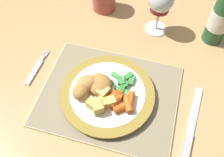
# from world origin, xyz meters

# --- Properties ---
(ground_plane) EXTENTS (6.00, 6.00, 0.00)m
(ground_plane) POSITION_xyz_m (0.00, 0.00, 0.00)
(ground_plane) COLOR #4C4238
(dining_table) EXTENTS (1.25, 0.98, 0.74)m
(dining_table) POSITION_xyz_m (0.00, 0.00, 0.65)
(dining_table) COLOR tan
(dining_table) RESTS_ON ground
(placemat) EXTENTS (0.36, 0.29, 0.01)m
(placemat) POSITION_xyz_m (0.05, -0.20, 0.74)
(placemat) COLOR #CCB789
(placemat) RESTS_ON dining_table
(dinner_plate) EXTENTS (0.25, 0.25, 0.02)m
(dinner_plate) POSITION_xyz_m (0.05, -0.21, 0.76)
(dinner_plate) COLOR white
(dinner_plate) RESTS_ON placemat
(breaded_croquettes) EXTENTS (0.11, 0.10, 0.04)m
(breaded_croquettes) POSITION_xyz_m (0.01, -0.21, 0.78)
(breaded_croquettes) COLOR #B77F3D
(breaded_croquettes) RESTS_ON dinner_plate
(green_beans_pile) EXTENTS (0.08, 0.08, 0.02)m
(green_beans_pile) POSITION_xyz_m (0.08, -0.18, 0.77)
(green_beans_pile) COLOR green
(green_beans_pile) RESTS_ON dinner_plate
(glazed_carrots) EXTENTS (0.08, 0.07, 0.02)m
(glazed_carrots) POSITION_xyz_m (0.09, -0.23, 0.78)
(glazed_carrots) COLOR orange
(glazed_carrots) RESTS_ON dinner_plate
(fork) EXTENTS (0.02, 0.13, 0.01)m
(fork) POSITION_xyz_m (-0.18, -0.18, 0.74)
(fork) COLOR silver
(fork) RESTS_ON dining_table
(table_knife) EXTENTS (0.04, 0.21, 0.01)m
(table_knife) POSITION_xyz_m (0.27, -0.24, 0.74)
(table_knife) COLOR silver
(table_knife) RESTS_ON dining_table
(wine_glass) EXTENTS (0.07, 0.07, 0.15)m
(wine_glass) POSITION_xyz_m (0.13, 0.08, 0.85)
(wine_glass) COLOR silver
(wine_glass) RESTS_ON dining_table
(bottle) EXTENTS (0.06, 0.06, 0.27)m
(bottle) POSITION_xyz_m (0.30, 0.09, 0.85)
(bottle) COLOR #23562D
(bottle) RESTS_ON dining_table
(roast_potatoes) EXTENTS (0.07, 0.08, 0.03)m
(roast_potatoes) POSITION_xyz_m (0.04, -0.24, 0.78)
(roast_potatoes) COLOR #DBB256
(roast_potatoes) RESTS_ON dinner_plate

